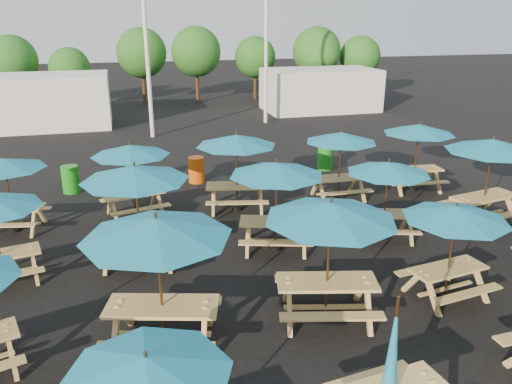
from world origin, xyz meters
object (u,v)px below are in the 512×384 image
object	(u,v)px
picnic_unit_4	(147,373)
picnic_unit_6	(135,178)
picnic_unit_19	(419,132)
waste_bin_0	(71,179)
picnic_unit_9	(331,216)
picnic_unit_10	(276,173)
picnic_unit_15	(341,140)
picnic_unit_7	(131,153)
waste_bin_2	(196,170)
waste_bin_3	(325,158)
picnic_unit_13	(456,217)
picnic_unit_14	(388,171)
waste_bin_1	(135,174)
picnic_unit_3	(5,167)
picnic_unit_8	(390,381)
picnic_unit_18	(492,149)
picnic_unit_11	(236,144)
picnic_unit_5	(157,234)

from	to	relation	value
picnic_unit_4	picnic_unit_6	xyz separation A→B (m)	(0.15, 6.42, 0.40)
picnic_unit_19	waste_bin_0	xyz separation A→B (m)	(-11.46, 2.84, -1.58)
picnic_unit_4	picnic_unit_19	bearing A→B (deg)	35.15
picnic_unit_9	waste_bin_0	world-z (taller)	picnic_unit_9
picnic_unit_10	picnic_unit_15	distance (m)	4.37
picnic_unit_6	picnic_unit_7	xyz separation A→B (m)	(-0.02, 3.11, -0.22)
picnic_unit_7	waste_bin_2	distance (m)	3.92
waste_bin_3	waste_bin_2	bearing A→B (deg)	-176.79
picnic_unit_6	picnic_unit_13	xyz separation A→B (m)	(6.20, -3.37, -0.32)
picnic_unit_4	picnic_unit_14	bearing A→B (deg)	33.56
picnic_unit_7	waste_bin_3	xyz separation A→B (m)	(7.42, 3.09, -1.49)
waste_bin_1	picnic_unit_3	bearing A→B (deg)	-138.00
picnic_unit_8	picnic_unit_10	xyz separation A→B (m)	(0.31, 6.27, 1.12)
picnic_unit_18	picnic_unit_15	bearing A→B (deg)	126.43
picnic_unit_15	picnic_unit_18	world-z (taller)	picnic_unit_18
picnic_unit_11	picnic_unit_18	world-z (taller)	picnic_unit_18
picnic_unit_3	picnic_unit_5	xyz separation A→B (m)	(3.58, -6.37, 0.37)
waste_bin_2	picnic_unit_13	bearing A→B (deg)	-67.04
picnic_unit_4	picnic_unit_13	world-z (taller)	picnic_unit_13
picnic_unit_6	picnic_unit_13	distance (m)	7.06
picnic_unit_19	waste_bin_3	bearing A→B (deg)	127.77
picnic_unit_6	picnic_unit_11	distance (m)	4.21
picnic_unit_3	picnic_unit_19	distance (m)	12.76
picnic_unit_8	picnic_unit_14	size ratio (longest dim) A/B	0.82
picnic_unit_15	waste_bin_2	distance (m)	5.41
picnic_unit_3	picnic_unit_13	size ratio (longest dim) A/B	1.06
picnic_unit_8	picnic_unit_9	bearing A→B (deg)	76.53
picnic_unit_9	waste_bin_1	size ratio (longest dim) A/B	3.29
waste_bin_3	picnic_unit_15	bearing A→B (deg)	-105.08
picnic_unit_5	picnic_unit_14	world-z (taller)	picnic_unit_5
picnic_unit_19	waste_bin_0	bearing A→B (deg)	171.04
picnic_unit_5	picnic_unit_9	world-z (taller)	picnic_unit_5
picnic_unit_15	waste_bin_1	bearing A→B (deg)	155.60
picnic_unit_7	picnic_unit_14	world-z (taller)	picnic_unit_7
picnic_unit_14	waste_bin_3	distance (m)	6.66
picnic_unit_15	waste_bin_2	bearing A→B (deg)	146.22
picnic_unit_14	picnic_unit_15	xyz separation A→B (m)	(0.09, 3.16, 0.09)
picnic_unit_5	waste_bin_0	distance (m)	9.83
waste_bin_0	waste_bin_1	world-z (taller)	same
picnic_unit_14	picnic_unit_19	xyz separation A→B (m)	(2.98, 3.31, 0.16)
picnic_unit_3	picnic_unit_7	distance (m)	3.34
picnic_unit_4	picnic_unit_8	bearing A→B (deg)	-9.20
picnic_unit_4	waste_bin_1	xyz separation A→B (m)	(0.27, 12.42, -1.31)
picnic_unit_4	picnic_unit_9	distance (m)	4.68
picnic_unit_3	picnic_unit_10	size ratio (longest dim) A/B	0.86
picnic_unit_18	picnic_unit_9	bearing A→B (deg)	-162.34
picnic_unit_10	waste_bin_2	world-z (taller)	picnic_unit_10
picnic_unit_7	picnic_unit_8	xyz separation A→B (m)	(3.12, -9.50, -1.03)
picnic_unit_7	picnic_unit_19	size ratio (longest dim) A/B	1.07
picnic_unit_4	picnic_unit_19	size ratio (longest dim) A/B	0.92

